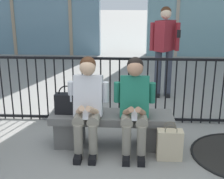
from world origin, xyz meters
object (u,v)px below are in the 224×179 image
at_px(seated_person_companion, 134,103).
at_px(bystander_at_railing, 164,45).
at_px(seated_person_with_phone, 88,102).
at_px(shopping_bag, 170,144).
at_px(handbag_on_bench, 67,103).
at_px(stone_bench, 112,126).

height_order(seated_person_companion, bystander_at_railing, bystander_at_railing).
height_order(seated_person_with_phone, shopping_bag, seated_person_with_phone).
bearing_deg(bystander_at_railing, handbag_on_bench, -124.16).
xyz_separation_m(shopping_bag, bystander_at_railing, (0.14, 2.45, 0.81)).
bearing_deg(bystander_at_railing, shopping_bag, -93.27).
distance_m(seated_person_with_phone, handbag_on_bench, 0.32).
distance_m(stone_bench, shopping_bag, 0.80).
relative_size(seated_person_companion, bystander_at_railing, 0.71).
relative_size(stone_bench, seated_person_with_phone, 1.32).
relative_size(shopping_bag, bystander_at_railing, 0.28).
xyz_separation_m(seated_person_with_phone, shopping_bag, (1.02, -0.20, -0.46)).
xyz_separation_m(seated_person_with_phone, seated_person_companion, (0.59, 0.00, 0.00)).
height_order(handbag_on_bench, bystander_at_railing, bystander_at_railing).
relative_size(handbag_on_bench, bystander_at_railing, 0.22).
bearing_deg(seated_person_companion, handbag_on_bench, 172.26).
bearing_deg(handbag_on_bench, seated_person_with_phone, -22.48).
relative_size(stone_bench, shopping_bag, 3.37).
bearing_deg(bystander_at_railing, seated_person_with_phone, -117.28).
xyz_separation_m(stone_bench, shopping_bag, (0.73, -0.32, -0.08)).
bearing_deg(stone_bench, seated_person_companion, -23.69).
bearing_deg(seated_person_companion, shopping_bag, -24.20).
distance_m(seated_person_with_phone, seated_person_companion, 0.59).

